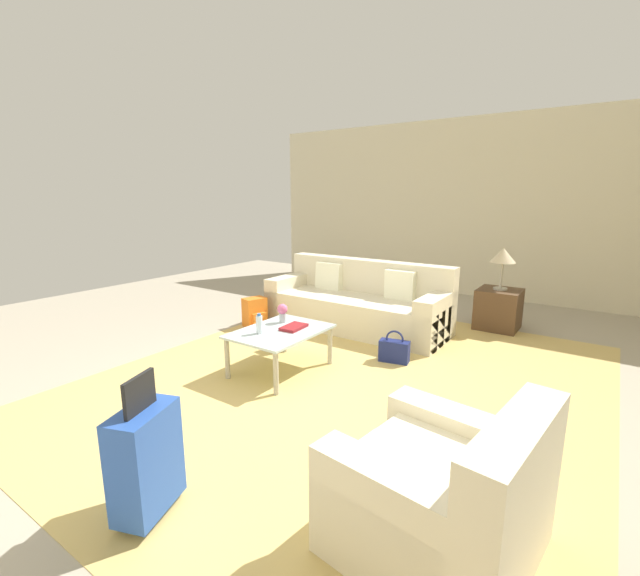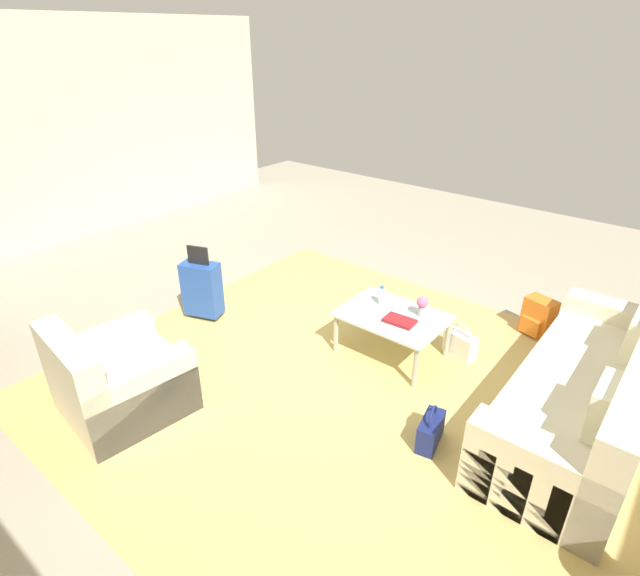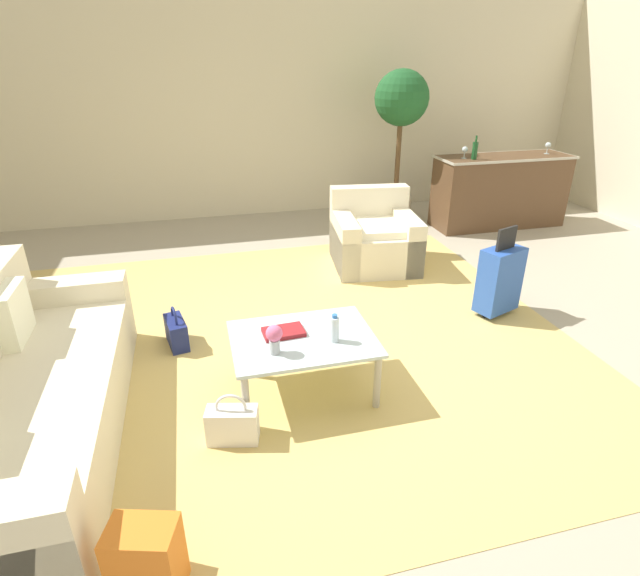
{
  "view_description": "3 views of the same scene",
  "coord_description": "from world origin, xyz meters",
  "views": [
    {
      "loc": [
        2.79,
        2.19,
        1.79
      ],
      "look_at": [
        -0.64,
        -0.18,
        0.88
      ],
      "focal_mm": 24.0,
      "sensor_mm": 36.0,
      "label": 1
    },
    {
      "loc": [
        -2.46,
        3.15,
        2.86
      ],
      "look_at": [
        -0.02,
        0.14,
        0.87
      ],
      "focal_mm": 28.0,
      "sensor_mm": 36.0,
      "label": 2
    },
    {
      "loc": [
        -1.02,
        -3.42,
        2.23
      ],
      "look_at": [
        -0.23,
        -0.33,
        0.72
      ],
      "focal_mm": 28.0,
      "sensor_mm": 36.0,
      "label": 3
    }
  ],
  "objects": [
    {
      "name": "ground_plane",
      "position": [
        0.0,
        0.0,
        0.0
      ],
      "size": [
        12.0,
        12.0,
        0.0
      ],
      "primitive_type": "plane",
      "color": "#A89E89"
    },
    {
      "name": "wall_left",
      "position": [
        -5.06,
        0.0,
        1.55
      ],
      "size": [
        0.12,
        8.0,
        3.1
      ],
      "primitive_type": "cube",
      "color": "beige",
      "rests_on": "ground"
    },
    {
      "name": "area_rug",
      "position": [
        -0.6,
        0.2,
        0.0
      ],
      "size": [
        5.2,
        4.4,
        0.01
      ],
      "primitive_type": "cube",
      "color": "tan",
      "rests_on": "ground"
    },
    {
      "name": "couch",
      "position": [
        -2.2,
        -0.6,
        0.31
      ],
      "size": [
        0.92,
        2.47,
        0.9
      ],
      "color": "beige",
      "rests_on": "ground"
    },
    {
      "name": "armchair",
      "position": [
        0.91,
        1.67,
        0.29
      ],
      "size": [
        1.0,
        1.01,
        0.84
      ],
      "color": "beige",
      "rests_on": "ground"
    },
    {
      "name": "coffee_table",
      "position": [
        -0.4,
        -0.5,
        0.39
      ],
      "size": [
        0.99,
        0.73,
        0.44
      ],
      "color": "silver",
      "rests_on": "ground"
    },
    {
      "name": "water_bottle",
      "position": [
        -0.2,
        -0.6,
        0.54
      ],
      "size": [
        0.06,
        0.06,
        0.2
      ],
      "color": "silver",
      "rests_on": "coffee_table"
    },
    {
      "name": "coffee_table_book",
      "position": [
        -0.52,
        -0.42,
        0.46
      ],
      "size": [
        0.3,
        0.2,
        0.03
      ],
      "primitive_type": "cube",
      "rotation": [
        0.0,
        0.0,
        0.06
      ],
      "color": "maroon",
      "rests_on": "coffee_table"
    },
    {
      "name": "flower_vase",
      "position": [
        -0.62,
        -0.65,
        0.57
      ],
      "size": [
        0.11,
        0.11,
        0.21
      ],
      "color": "#B2B7BC",
      "rests_on": "coffee_table"
    },
    {
      "name": "side_table",
      "position": [
        -3.2,
        1.0,
        0.27
      ],
      "size": [
        0.54,
        0.54,
        0.54
      ],
      "primitive_type": "cube",
      "color": "#513823",
      "rests_on": "ground"
    },
    {
      "name": "table_lamp",
      "position": [
        -3.2,
        1.0,
        0.99
      ],
      "size": [
        0.33,
        0.33,
        0.56
      ],
      "color": "#ADA899",
      "rests_on": "side_table"
    },
    {
      "name": "suitcase_blue",
      "position": [
        1.6,
        0.2,
        0.36
      ],
      "size": [
        0.45,
        0.34,
        0.85
      ],
      "color": "#2851AD",
      "rests_on": "ground"
    },
    {
      "name": "handbag_navy",
      "position": [
        -1.29,
        0.36,
        0.13
      ],
      "size": [
        0.2,
        0.34,
        0.36
      ],
      "color": "navy",
      "rests_on": "ground"
    },
    {
      "name": "handbag_white",
      "position": [
        -0.95,
        -0.91,
        0.13
      ],
      "size": [
        0.34,
        0.21,
        0.36
      ],
      "color": "white",
      "rests_on": "ground"
    },
    {
      "name": "backpack_orange",
      "position": [
        -1.4,
        -1.79,
        0.19
      ],
      "size": [
        0.34,
        0.31,
        0.4
      ],
      "color": "orange",
      "rests_on": "ground"
    }
  ]
}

